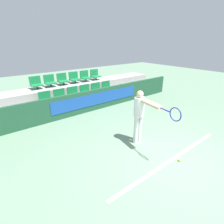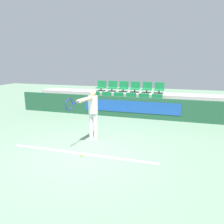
{
  "view_description": "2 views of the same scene",
  "coord_description": "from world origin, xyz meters",
  "px_view_note": "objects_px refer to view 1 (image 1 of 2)",
  "views": [
    {
      "loc": [
        -3.54,
        -1.94,
        2.9
      ],
      "look_at": [
        -0.19,
        2.34,
        0.63
      ],
      "focal_mm": 28.0,
      "sensor_mm": 36.0,
      "label": 1
    },
    {
      "loc": [
        2.42,
        -5.04,
        2.5
      ],
      "look_at": [
        0.24,
        2.15,
        0.71
      ],
      "focal_mm": 35.0,
      "sensor_mm": 36.0,
      "label": 2
    }
  ],
  "objects_px": {
    "stadium_chair_5": "(107,87)",
    "tennis_player": "(141,113)",
    "stadium_chair_8": "(63,79)",
    "stadium_chair_1": "(60,96)",
    "stadium_chair_7": "(50,81)",
    "stadium_chair_4": "(97,89)",
    "stadium_chair_2": "(74,93)",
    "stadium_chair_10": "(85,76)",
    "stadium_chair_9": "(74,78)",
    "tennis_ball": "(179,160)",
    "stadium_chair_11": "(95,75)",
    "stadium_chair_3": "(86,91)",
    "stadium_chair_0": "(46,99)",
    "stadium_chair_6": "(36,83)"
  },
  "relations": [
    {
      "from": "stadium_chair_5",
      "to": "tennis_player",
      "type": "height_order",
      "value": "tennis_player"
    },
    {
      "from": "stadium_chair_5",
      "to": "stadium_chair_8",
      "type": "xyz_separation_m",
      "value": [
        -1.84,
        1.06,
        0.44
      ]
    },
    {
      "from": "stadium_chair_1",
      "to": "stadium_chair_8",
      "type": "bearing_deg",
      "value": 59.92
    },
    {
      "from": "stadium_chair_7",
      "to": "tennis_player",
      "type": "relative_size",
      "value": 0.34
    },
    {
      "from": "stadium_chair_5",
      "to": "stadium_chair_4",
      "type": "bearing_deg",
      "value": 180.0
    },
    {
      "from": "stadium_chair_2",
      "to": "stadium_chair_10",
      "type": "bearing_deg",
      "value": 40.8
    },
    {
      "from": "stadium_chair_5",
      "to": "stadium_chair_10",
      "type": "height_order",
      "value": "stadium_chair_10"
    },
    {
      "from": "stadium_chair_9",
      "to": "tennis_ball",
      "type": "height_order",
      "value": "stadium_chair_9"
    },
    {
      "from": "stadium_chair_7",
      "to": "stadium_chair_2",
      "type": "bearing_deg",
      "value": -59.92
    },
    {
      "from": "stadium_chair_11",
      "to": "stadium_chair_7",
      "type": "bearing_deg",
      "value": 180.0
    },
    {
      "from": "stadium_chair_7",
      "to": "tennis_player",
      "type": "distance_m",
      "value": 4.95
    },
    {
      "from": "stadium_chair_1",
      "to": "stadium_chair_3",
      "type": "distance_m",
      "value": 1.22
    },
    {
      "from": "stadium_chair_1",
      "to": "stadium_chair_9",
      "type": "height_order",
      "value": "stadium_chair_9"
    },
    {
      "from": "stadium_chair_3",
      "to": "stadium_chair_7",
      "type": "xyz_separation_m",
      "value": [
        -1.22,
        1.06,
        0.44
      ]
    },
    {
      "from": "stadium_chair_2",
      "to": "stadium_chair_10",
      "type": "distance_m",
      "value": 1.68
    },
    {
      "from": "stadium_chair_2",
      "to": "stadium_chair_4",
      "type": "relative_size",
      "value": 1.0
    },
    {
      "from": "stadium_chair_0",
      "to": "tennis_player",
      "type": "xyz_separation_m",
      "value": [
        1.42,
        -3.82,
        0.3
      ]
    },
    {
      "from": "stadium_chair_2",
      "to": "stadium_chair_9",
      "type": "height_order",
      "value": "stadium_chair_9"
    },
    {
      "from": "stadium_chair_1",
      "to": "stadium_chair_9",
      "type": "bearing_deg",
      "value": 40.8
    },
    {
      "from": "stadium_chair_3",
      "to": "stadium_chair_6",
      "type": "bearing_deg",
      "value": 150.08
    },
    {
      "from": "stadium_chair_6",
      "to": "stadium_chair_7",
      "type": "relative_size",
      "value": 1.0
    },
    {
      "from": "stadium_chair_1",
      "to": "stadium_chair_11",
      "type": "xyz_separation_m",
      "value": [
        2.45,
        1.06,
        0.44
      ]
    },
    {
      "from": "stadium_chair_0",
      "to": "stadium_chair_9",
      "type": "xyz_separation_m",
      "value": [
        1.84,
        1.06,
        0.44
      ]
    },
    {
      "from": "stadium_chair_5",
      "to": "stadium_chair_10",
      "type": "relative_size",
      "value": 1.0
    },
    {
      "from": "stadium_chair_3",
      "to": "stadium_chair_2",
      "type": "bearing_deg",
      "value": 180.0
    },
    {
      "from": "stadium_chair_2",
      "to": "stadium_chair_7",
      "type": "xyz_separation_m",
      "value": [
        -0.61,
        1.06,
        0.44
      ]
    },
    {
      "from": "stadium_chair_4",
      "to": "stadium_chair_9",
      "type": "height_order",
      "value": "stadium_chair_9"
    },
    {
      "from": "stadium_chair_2",
      "to": "tennis_player",
      "type": "height_order",
      "value": "tennis_player"
    },
    {
      "from": "tennis_player",
      "to": "stadium_chair_8",
      "type": "bearing_deg",
      "value": 100.41
    },
    {
      "from": "stadium_chair_2",
      "to": "stadium_chair_8",
      "type": "height_order",
      "value": "stadium_chair_8"
    },
    {
      "from": "stadium_chair_2",
      "to": "stadium_chair_3",
      "type": "distance_m",
      "value": 0.61
    },
    {
      "from": "stadium_chair_6",
      "to": "tennis_player",
      "type": "bearing_deg",
      "value": -73.75
    },
    {
      "from": "stadium_chair_5",
      "to": "stadium_chair_6",
      "type": "height_order",
      "value": "stadium_chair_6"
    },
    {
      "from": "stadium_chair_3",
      "to": "stadium_chair_10",
      "type": "bearing_deg",
      "value": 59.92
    },
    {
      "from": "stadium_chair_1",
      "to": "stadium_chair_2",
      "type": "bearing_deg",
      "value": 0.0
    },
    {
      "from": "stadium_chair_11",
      "to": "stadium_chair_5",
      "type": "bearing_deg",
      "value": -90.0
    },
    {
      "from": "stadium_chair_8",
      "to": "stadium_chair_3",
      "type": "bearing_deg",
      "value": -59.92
    },
    {
      "from": "tennis_player",
      "to": "tennis_ball",
      "type": "relative_size",
      "value": 24.38
    },
    {
      "from": "stadium_chair_1",
      "to": "stadium_chair_9",
      "type": "relative_size",
      "value": 1.0
    },
    {
      "from": "stadium_chair_6",
      "to": "stadium_chair_11",
      "type": "relative_size",
      "value": 1.0
    },
    {
      "from": "stadium_chair_0",
      "to": "stadium_chair_10",
      "type": "xyz_separation_m",
      "value": [
        2.45,
        1.06,
        0.44
      ]
    },
    {
      "from": "stadium_chair_2",
      "to": "stadium_chair_7",
      "type": "distance_m",
      "value": 1.3
    },
    {
      "from": "stadium_chair_8",
      "to": "tennis_player",
      "type": "distance_m",
      "value": 4.89
    },
    {
      "from": "stadium_chair_8",
      "to": "stadium_chair_10",
      "type": "relative_size",
      "value": 1.0
    },
    {
      "from": "stadium_chair_3",
      "to": "stadium_chair_11",
      "type": "bearing_deg",
      "value": 40.8
    },
    {
      "from": "stadium_chair_11",
      "to": "tennis_player",
      "type": "xyz_separation_m",
      "value": [
        -1.64,
        -4.88,
        -0.15
      ]
    },
    {
      "from": "stadium_chair_5",
      "to": "tennis_ball",
      "type": "bearing_deg",
      "value": -105.91
    },
    {
      "from": "stadium_chair_2",
      "to": "stadium_chair_3",
      "type": "bearing_deg",
      "value": 0.0
    },
    {
      "from": "stadium_chair_0",
      "to": "stadium_chair_1",
      "type": "height_order",
      "value": "same"
    },
    {
      "from": "stadium_chair_9",
      "to": "tennis_player",
      "type": "bearing_deg",
      "value": -94.85
    }
  ]
}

